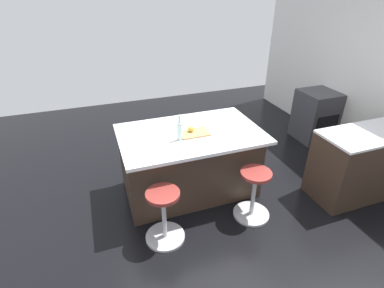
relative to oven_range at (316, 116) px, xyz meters
name	(u,v)px	position (x,y,z in m)	size (l,w,h in m)	color
ground_plane	(211,195)	(2.38, 0.91, -0.44)	(7.79, 7.79, 0.00)	black
oven_range	(316,116)	(0.00, 0.00, 0.00)	(0.60, 0.61, 0.88)	#38383D
kitchen_island	(190,161)	(2.61, 0.70, 0.02)	(1.75, 1.12, 0.91)	#38281E
stool_by_window	(253,196)	(2.07, 1.43, -0.14)	(0.44, 0.44, 0.64)	#B7B7BC
stool_middle	(164,217)	(3.16, 1.43, -0.14)	(0.44, 0.44, 0.64)	#B7B7BC
cutting_board	(194,133)	(2.59, 0.79, 0.48)	(0.36, 0.24, 0.02)	tan
apple_yellow	(191,129)	(2.61, 0.76, 0.52)	(0.07, 0.07, 0.07)	gold
water_bottle	(180,130)	(2.80, 0.88, 0.59)	(0.06, 0.06, 0.31)	silver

